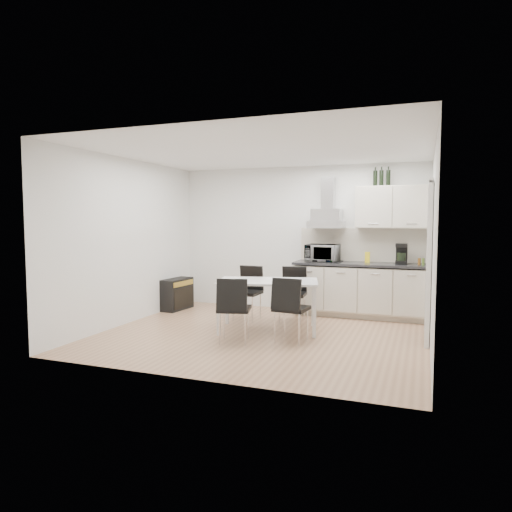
{
  "coord_description": "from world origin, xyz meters",
  "views": [
    {
      "loc": [
        2.15,
        -6.07,
        1.63
      ],
      "look_at": [
        -0.21,
        0.31,
        1.1
      ],
      "focal_mm": 32.0,
      "sensor_mm": 36.0,
      "label": 1
    }
  ],
  "objects_px": {
    "chair_far_left": "(247,293)",
    "floor_speaker": "(236,298)",
    "chair_far_right": "(292,295)",
    "chair_near_left": "(234,310)",
    "dining_table": "(268,286)",
    "kitchenette": "(363,268)",
    "chair_near_right": "(291,309)",
    "guitar_amp": "(177,294)"
  },
  "relations": [
    {
      "from": "chair_far_left",
      "to": "chair_far_right",
      "type": "height_order",
      "value": "same"
    },
    {
      "from": "chair_near_right",
      "to": "chair_near_left",
      "type": "bearing_deg",
      "value": -152.48
    },
    {
      "from": "chair_far_right",
      "to": "floor_speaker",
      "type": "distance_m",
      "value": 1.72
    },
    {
      "from": "dining_table",
      "to": "chair_near_left",
      "type": "distance_m",
      "value": 0.83
    },
    {
      "from": "chair_near_right",
      "to": "kitchenette",
      "type": "bearing_deg",
      "value": 75.97
    },
    {
      "from": "dining_table",
      "to": "chair_far_left",
      "type": "distance_m",
      "value": 0.83
    },
    {
      "from": "floor_speaker",
      "to": "chair_far_left",
      "type": "bearing_deg",
      "value": -47.95
    },
    {
      "from": "chair_near_left",
      "to": "dining_table",
      "type": "bearing_deg",
      "value": 59.99
    },
    {
      "from": "chair_far_right",
      "to": "chair_far_left",
      "type": "bearing_deg",
      "value": 4.88
    },
    {
      "from": "kitchenette",
      "to": "chair_far_right",
      "type": "relative_size",
      "value": 2.86
    },
    {
      "from": "chair_far_right",
      "to": "chair_near_left",
      "type": "bearing_deg",
      "value": 70.35
    },
    {
      "from": "dining_table",
      "to": "chair_far_left",
      "type": "bearing_deg",
      "value": 120.18
    },
    {
      "from": "chair_far_left",
      "to": "floor_speaker",
      "type": "distance_m",
      "value": 1.31
    },
    {
      "from": "chair_far_right",
      "to": "chair_near_left",
      "type": "relative_size",
      "value": 1.0
    },
    {
      "from": "dining_table",
      "to": "guitar_amp",
      "type": "distance_m",
      "value": 2.33
    },
    {
      "from": "floor_speaker",
      "to": "kitchenette",
      "type": "bearing_deg",
      "value": 6.93
    },
    {
      "from": "kitchenette",
      "to": "chair_far_left",
      "type": "height_order",
      "value": "kitchenette"
    },
    {
      "from": "kitchenette",
      "to": "chair_near_left",
      "type": "relative_size",
      "value": 2.86
    },
    {
      "from": "chair_near_left",
      "to": "floor_speaker",
      "type": "distance_m",
      "value": 2.63
    },
    {
      "from": "guitar_amp",
      "to": "floor_speaker",
      "type": "distance_m",
      "value": 1.13
    },
    {
      "from": "kitchenette",
      "to": "chair_near_right",
      "type": "relative_size",
      "value": 2.86
    },
    {
      "from": "chair_near_right",
      "to": "floor_speaker",
      "type": "height_order",
      "value": "chair_near_right"
    },
    {
      "from": "chair_far_left",
      "to": "chair_near_left",
      "type": "distance_m",
      "value": 1.37
    },
    {
      "from": "kitchenette",
      "to": "chair_near_right",
      "type": "bearing_deg",
      "value": -109.32
    },
    {
      "from": "guitar_amp",
      "to": "dining_table",
      "type": "bearing_deg",
      "value": -19.61
    },
    {
      "from": "chair_near_left",
      "to": "floor_speaker",
      "type": "relative_size",
      "value": 3.15
    },
    {
      "from": "chair_far_left",
      "to": "guitar_amp",
      "type": "distance_m",
      "value": 1.58
    },
    {
      "from": "chair_far_right",
      "to": "chair_near_right",
      "type": "distance_m",
      "value": 1.2
    },
    {
      "from": "kitchenette",
      "to": "guitar_amp",
      "type": "bearing_deg",
      "value": -170.62
    },
    {
      "from": "chair_near_right",
      "to": "floor_speaker",
      "type": "bearing_deg",
      "value": 134.12
    },
    {
      "from": "chair_far_left",
      "to": "chair_far_right",
      "type": "distance_m",
      "value": 0.74
    },
    {
      "from": "chair_near_right",
      "to": "chair_far_right",
      "type": "bearing_deg",
      "value": 110.64
    },
    {
      "from": "chair_near_left",
      "to": "floor_speaker",
      "type": "bearing_deg",
      "value": 98.33
    },
    {
      "from": "chair_far_left",
      "to": "chair_near_right",
      "type": "height_order",
      "value": "same"
    },
    {
      "from": "chair_far_right",
      "to": "floor_speaker",
      "type": "bearing_deg",
      "value": -39.2
    },
    {
      "from": "floor_speaker",
      "to": "chair_near_right",
      "type": "bearing_deg",
      "value": -40.29
    },
    {
      "from": "chair_far_left",
      "to": "floor_speaker",
      "type": "relative_size",
      "value": 3.15
    },
    {
      "from": "chair_near_left",
      "to": "chair_near_right",
      "type": "xyz_separation_m",
      "value": [
        0.71,
        0.29,
        0.0
      ]
    },
    {
      "from": "kitchenette",
      "to": "guitar_amp",
      "type": "distance_m",
      "value": 3.36
    },
    {
      "from": "dining_table",
      "to": "chair_far_left",
      "type": "height_order",
      "value": "chair_far_left"
    },
    {
      "from": "dining_table",
      "to": "chair_far_left",
      "type": "relative_size",
      "value": 1.83
    },
    {
      "from": "chair_far_left",
      "to": "floor_speaker",
      "type": "xyz_separation_m",
      "value": [
        -0.66,
        1.09,
        -0.3
      ]
    }
  ]
}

